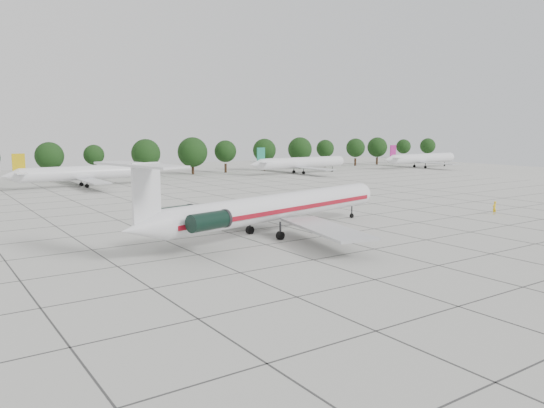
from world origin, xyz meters
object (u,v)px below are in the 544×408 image
object	(u,v)px
bg_airliner_c	(87,173)
ground_crew	(494,208)
main_airliner	(268,208)
bg_airliner_e	(422,159)
bg_airliner_d	(301,163)

from	to	relation	value
bg_airliner_c	ground_crew	bearing A→B (deg)	-61.72
ground_crew	bg_airliner_c	bearing A→B (deg)	-62.00
main_airliner	ground_crew	distance (m)	36.22
ground_crew	bg_airliner_c	distance (m)	80.38
main_airliner	bg_airliner_c	world-z (taller)	main_airliner
bg_airliner_c	bg_airliner_e	bearing A→B (deg)	-1.60
ground_crew	bg_airliner_c	world-z (taller)	bg_airliner_c
main_airliner	bg_airliner_c	size ratio (longest dim) A/B	1.37
main_airliner	bg_airliner_c	distance (m)	65.37
main_airliner	bg_airliner_d	size ratio (longest dim) A/B	1.37
bg_airliner_e	bg_airliner_c	bearing A→B (deg)	178.40
main_airliner	bg_airliner_d	world-z (taller)	main_airliner
ground_crew	bg_airliner_e	size ratio (longest dim) A/B	0.07
main_airliner	bg_airliner_e	size ratio (longest dim) A/B	1.37
ground_crew	bg_airliner_d	bearing A→B (deg)	-105.94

